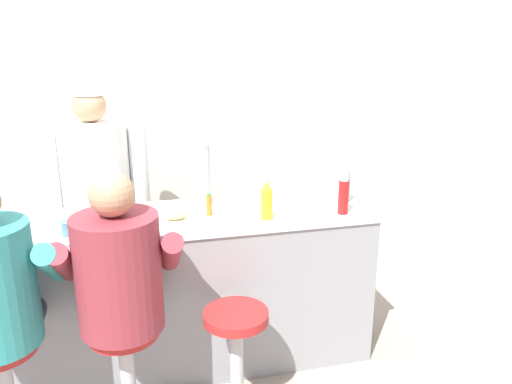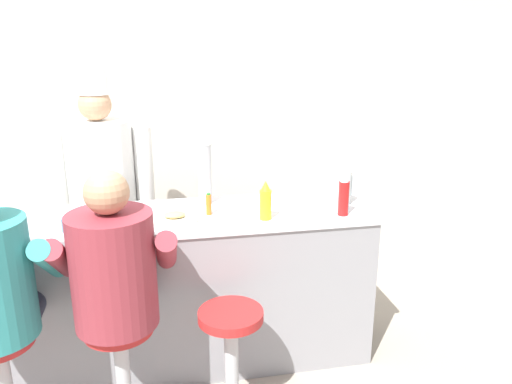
# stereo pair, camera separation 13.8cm
# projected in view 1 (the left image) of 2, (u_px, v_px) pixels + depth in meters

# --- Properties ---
(wall_back) EXTENTS (10.00, 0.06, 2.70)m
(wall_back) POSITION_uv_depth(u_px,v_px,m) (153.00, 121.00, 4.13)
(wall_back) COLOR beige
(wall_back) RESTS_ON ground_plane
(diner_counter) EXTENTS (2.51, 0.62, 1.00)m
(diner_counter) POSITION_uv_depth(u_px,v_px,m) (172.00, 292.00, 3.09)
(diner_counter) COLOR gray
(diner_counter) RESTS_ON ground_plane
(ketchup_bottle_red) EXTENTS (0.06, 0.06, 0.26)m
(ketchup_bottle_red) POSITION_uv_depth(u_px,v_px,m) (343.00, 194.00, 2.96)
(ketchup_bottle_red) COLOR red
(ketchup_bottle_red) RESTS_ON diner_counter
(mustard_bottle_yellow) EXTENTS (0.07, 0.07, 0.23)m
(mustard_bottle_yellow) POSITION_uv_depth(u_px,v_px,m) (267.00, 201.00, 2.87)
(mustard_bottle_yellow) COLOR yellow
(mustard_bottle_yellow) RESTS_ON diner_counter
(hot_sauce_bottle_orange) EXTENTS (0.03, 0.03, 0.13)m
(hot_sauce_bottle_orange) POSITION_uv_depth(u_px,v_px,m) (209.00, 205.00, 2.95)
(hot_sauce_bottle_orange) COLOR orange
(hot_sauce_bottle_orange) RESTS_ON diner_counter
(water_pitcher_clear) EXTENTS (0.13, 0.11, 0.22)m
(water_pitcher_clear) POSITION_uv_depth(u_px,v_px,m) (340.00, 186.00, 3.16)
(water_pitcher_clear) COLOR silver
(water_pitcher_clear) RESTS_ON diner_counter
(breakfast_plate) EXTENTS (0.28, 0.28, 0.05)m
(breakfast_plate) POSITION_uv_depth(u_px,v_px,m) (176.00, 219.00, 2.85)
(breakfast_plate) COLOR white
(breakfast_plate) RESTS_ON diner_counter
(cereal_bowl) EXTENTS (0.15, 0.15, 0.05)m
(cereal_bowl) POSITION_uv_depth(u_px,v_px,m) (5.00, 232.00, 2.64)
(cereal_bowl) COLOR #4C7FB7
(cereal_bowl) RESTS_ON diner_counter
(coffee_mug_white) EXTENTS (0.12, 0.08, 0.09)m
(coffee_mug_white) POSITION_uv_depth(u_px,v_px,m) (120.00, 220.00, 2.75)
(coffee_mug_white) COLOR white
(coffee_mug_white) RESTS_ON diner_counter
(coffee_mug_blue) EXTENTS (0.14, 0.09, 0.08)m
(coffee_mug_blue) POSITION_uv_depth(u_px,v_px,m) (71.00, 227.00, 2.66)
(coffee_mug_blue) COLOR #4C7AB2
(coffee_mug_blue) RESTS_ON diner_counter
(cup_stack_steel) EXTENTS (0.09, 0.09, 0.39)m
(cup_stack_steel) POSITION_uv_depth(u_px,v_px,m) (204.00, 174.00, 3.12)
(cup_stack_steel) COLOR #B7BABF
(cup_stack_steel) RESTS_ON diner_counter
(diner_seated_maroon) EXTENTS (0.62, 0.61, 1.43)m
(diner_seated_maroon) POSITION_uv_depth(u_px,v_px,m) (120.00, 279.00, 2.42)
(diner_seated_maroon) COLOR #B2B5BA
(diner_seated_maroon) RESTS_ON ground_plane
(empty_stool_round) EXTENTS (0.35, 0.35, 0.64)m
(empty_stool_round) POSITION_uv_depth(u_px,v_px,m) (236.00, 347.00, 2.66)
(empty_stool_round) COLOR #B2B5BA
(empty_stool_round) RESTS_ON ground_plane
(cook_in_whites_near) EXTENTS (0.71, 0.46, 1.82)m
(cook_in_whites_near) POSITION_uv_depth(u_px,v_px,m) (97.00, 190.00, 3.44)
(cook_in_whites_near) COLOR #232328
(cook_in_whites_near) RESTS_ON ground_plane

